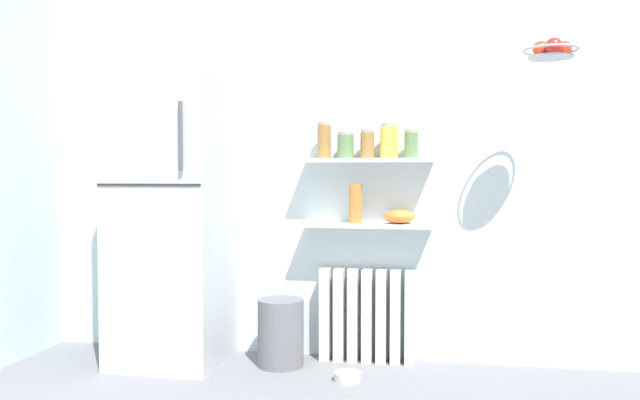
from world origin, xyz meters
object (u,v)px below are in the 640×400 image
(radiator, at_px, (367,316))
(vase, at_px, (356,204))
(storage_jar_0, at_px, (324,141))
(storage_jar_4, at_px, (411,144))
(storage_jar_1, at_px, (346,145))
(pet_food_bowl, at_px, (347,377))
(hanging_fruit_basket, at_px, (551,50))
(refrigerator, at_px, (171,222))
(shelf_bowl, at_px, (400,217))
(trash_bin, at_px, (281,333))
(storage_jar_2, at_px, (367,144))
(storage_jar_3, at_px, (389,141))

(radiator, height_order, vase, vase)
(storage_jar_0, distance_m, storage_jar_4, 0.55)
(storage_jar_1, bearing_deg, pet_food_bowl, -79.64)
(storage_jar_4, distance_m, hanging_fruit_basket, 0.97)
(refrigerator, bearing_deg, shelf_bowl, 8.19)
(storage_jar_4, bearing_deg, refrigerator, -172.19)
(storage_jar_4, height_order, hanging_fruit_basket, hanging_fruit_basket)
(storage_jar_1, height_order, shelf_bowl, storage_jar_1)
(trash_bin, bearing_deg, vase, 19.69)
(storage_jar_1, height_order, vase, storage_jar_1)
(refrigerator, distance_m, storage_jar_4, 1.60)
(refrigerator, xyz_separation_m, storage_jar_0, (0.95, 0.21, 0.52))
(storage_jar_2, bearing_deg, pet_food_bowl, -100.45)
(shelf_bowl, bearing_deg, storage_jar_3, 180.00)
(storage_jar_4, distance_m, vase, 0.51)
(storage_jar_0, bearing_deg, storage_jar_3, 0.00)
(storage_jar_4, distance_m, trash_bin, 1.43)
(storage_jar_1, height_order, trash_bin, storage_jar_1)
(storage_jar_1, distance_m, pet_food_bowl, 1.41)
(radiator, relative_size, shelf_bowl, 3.12)
(storage_jar_2, relative_size, trash_bin, 0.43)
(storage_jar_0, relative_size, storage_jar_4, 1.31)
(shelf_bowl, height_order, trash_bin, shelf_bowl)
(shelf_bowl, height_order, pet_food_bowl, shelf_bowl)
(storage_jar_1, bearing_deg, refrigerator, -169.28)
(storage_jar_1, height_order, storage_jar_4, storage_jar_4)
(storage_jar_3, bearing_deg, refrigerator, -171.41)
(storage_jar_0, relative_size, storage_jar_2, 1.29)
(storage_jar_0, bearing_deg, storage_jar_4, 0.00)
(radiator, bearing_deg, storage_jar_3, -12.28)
(radiator, xyz_separation_m, storage_jar_1, (-0.14, -0.03, 1.09))
(storage_jar_4, height_order, shelf_bowl, storage_jar_4)
(trash_bin, height_order, pet_food_bowl, trash_bin)
(storage_jar_0, bearing_deg, shelf_bowl, 0.00)
(pet_food_bowl, height_order, hanging_fruit_basket, hanging_fruit_basket)
(pet_food_bowl, bearing_deg, storage_jar_3, 61.11)
(storage_jar_2, xyz_separation_m, pet_food_bowl, (-0.07, -0.38, -1.37))
(trash_bin, xyz_separation_m, hanging_fruit_basket, (1.56, -0.19, 1.67))
(refrigerator, xyz_separation_m, storage_jar_2, (1.23, 0.21, 0.49))
(storage_jar_2, xyz_separation_m, storage_jar_4, (0.28, -0.00, -0.00))
(radiator, xyz_separation_m, hanging_fruit_basket, (1.04, -0.38, 1.58))
(storage_jar_4, distance_m, pet_food_bowl, 1.46)
(storage_jar_2, bearing_deg, storage_jar_3, -0.00)
(storage_jar_2, relative_size, shelf_bowl, 0.93)
(refrigerator, distance_m, vase, 1.18)
(trash_bin, bearing_deg, storage_jar_3, 13.70)
(vase, bearing_deg, trash_bin, -160.31)
(storage_jar_1, relative_size, hanging_fruit_basket, 0.57)
(refrigerator, xyz_separation_m, storage_jar_3, (1.37, 0.21, 0.51))
(storage_jar_3, bearing_deg, hanging_fruit_basket, -21.16)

